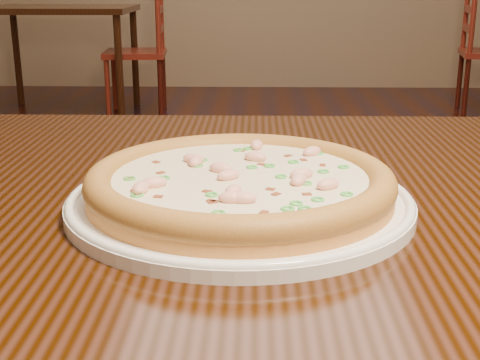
{
  "coord_description": "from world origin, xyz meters",
  "views": [
    {
      "loc": [
        -0.1,
        -1.43,
        0.97
      ],
      "look_at": [
        -0.12,
        -0.81,
        0.78
      ],
      "focal_mm": 50.0,
      "sensor_mm": 36.0,
      "label": 1
    }
  ],
  "objects_px": {
    "bg_table_left": "(62,20)",
    "hero_table": "(351,280)",
    "chair_b": "(143,52)",
    "pizza": "(240,183)",
    "plate": "(240,201)"
  },
  "relations": [
    {
      "from": "bg_table_left",
      "to": "chair_b",
      "type": "relative_size",
      "value": 1.05
    },
    {
      "from": "plate",
      "to": "chair_b",
      "type": "xyz_separation_m",
      "value": [
        -0.78,
        4.12,
        -0.32
      ]
    },
    {
      "from": "hero_table",
      "to": "pizza",
      "type": "distance_m",
      "value": 0.18
    },
    {
      "from": "hero_table",
      "to": "chair_b",
      "type": "bearing_deg",
      "value": 102.54
    },
    {
      "from": "hero_table",
      "to": "chair_b",
      "type": "relative_size",
      "value": 1.26
    },
    {
      "from": "pizza",
      "to": "bg_table_left",
      "type": "bearing_deg",
      "value": 108.06
    },
    {
      "from": "hero_table",
      "to": "chair_b",
      "type": "distance_m",
      "value": 4.17
    },
    {
      "from": "hero_table",
      "to": "chair_b",
      "type": "xyz_separation_m",
      "value": [
        -0.9,
        4.07,
        -0.21
      ]
    },
    {
      "from": "pizza",
      "to": "bg_table_left",
      "type": "xyz_separation_m",
      "value": [
        -1.36,
        4.16,
        -0.12
      ]
    },
    {
      "from": "hero_table",
      "to": "plate",
      "type": "relative_size",
      "value": 3.56
    },
    {
      "from": "bg_table_left",
      "to": "hero_table",
      "type": "bearing_deg",
      "value": -70.24
    },
    {
      "from": "plate",
      "to": "bg_table_left",
      "type": "height_order",
      "value": "plate"
    },
    {
      "from": "bg_table_left",
      "to": "plate",
      "type": "bearing_deg",
      "value": -71.94
    },
    {
      "from": "hero_table",
      "to": "bg_table_left",
      "type": "bearing_deg",
      "value": 109.76
    },
    {
      "from": "pizza",
      "to": "chair_b",
      "type": "bearing_deg",
      "value": 100.79
    }
  ]
}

